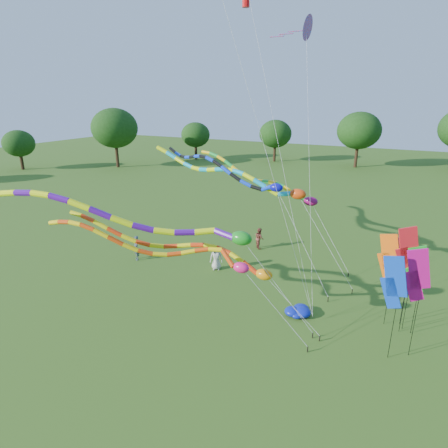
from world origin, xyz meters
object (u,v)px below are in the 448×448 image
at_px(tube_kite_red, 188,250).
at_px(person_a, 216,258).
at_px(person_c, 259,238).
at_px(blue_nylon_heap, 291,313).
at_px(person_b, 136,248).
at_px(tube_kite_orange, 167,249).

relative_size(tube_kite_red, person_a, 7.84).
bearing_deg(person_c, blue_nylon_heap, 170.21).
bearing_deg(person_b, blue_nylon_heap, 30.11).
xyz_separation_m(blue_nylon_heap, person_c, (-5.14, 8.23, 0.56)).
xyz_separation_m(tube_kite_orange, blue_nylon_heap, (4.92, 3.97, -4.22)).
bearing_deg(person_b, person_a, 51.75).
xyz_separation_m(tube_kite_red, person_c, (-0.06, 10.25, -2.88)).
distance_m(person_b, person_c, 9.25).
relative_size(tube_kite_red, tube_kite_orange, 1.11).
distance_m(tube_kite_red, person_a, 6.23).
xyz_separation_m(person_b, person_c, (7.02, 6.02, -0.08)).
bearing_deg(tube_kite_orange, person_a, 87.77).
xyz_separation_m(person_a, person_b, (-5.84, -1.17, 0.03)).
height_order(person_a, person_b, person_b).
bearing_deg(person_a, blue_nylon_heap, -52.80).
bearing_deg(tube_kite_red, person_c, 84.63).
distance_m(tube_kite_red, tube_kite_orange, 2.10).
bearing_deg(tube_kite_orange, person_c, 78.02).
relative_size(person_a, person_c, 1.06).
relative_size(person_b, person_c, 1.10).
bearing_deg(person_c, person_a, 124.55).
relative_size(tube_kite_orange, blue_nylon_heap, 7.96).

